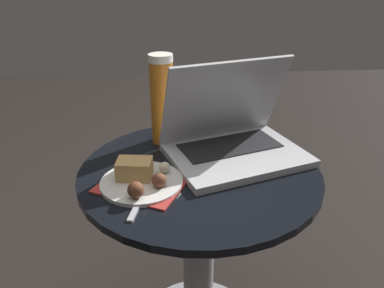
% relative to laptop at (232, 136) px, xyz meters
% --- Properties ---
extents(table, '(0.58, 0.58, 0.56)m').
position_rel_laptop_xyz_m(table, '(-0.09, -0.07, -0.24)').
color(table, '#9E9EA3').
rests_on(table, ground_plane).
extents(napkin, '(0.22, 0.19, 0.00)m').
position_rel_laptop_xyz_m(napkin, '(-0.23, -0.14, -0.05)').
color(napkin, '#B7332D').
rests_on(napkin, table).
extents(laptop, '(0.39, 0.34, 0.24)m').
position_rel_laptop_xyz_m(laptop, '(0.00, 0.00, 0.00)').
color(laptop, silver).
rests_on(laptop, table).
extents(beer_glass, '(0.06, 0.06, 0.24)m').
position_rel_laptop_xyz_m(beer_glass, '(-0.18, 0.09, 0.07)').
color(beer_glass, '#C6701E').
rests_on(beer_glass, table).
extents(snack_plate, '(0.19, 0.19, 0.05)m').
position_rel_laptop_xyz_m(snack_plate, '(-0.23, -0.13, -0.03)').
color(snack_plate, silver).
rests_on(snack_plate, table).
extents(fork, '(0.06, 0.18, 0.00)m').
position_rel_laptop_xyz_m(fork, '(-0.22, -0.17, -0.05)').
color(fork, '#B2B2B7').
rests_on(fork, table).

